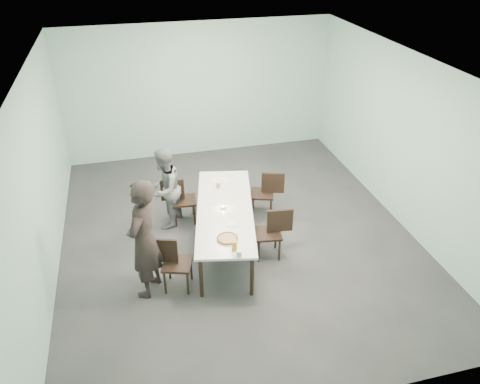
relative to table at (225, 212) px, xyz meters
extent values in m
plane|color=#333335|center=(0.27, 0.27, -0.69)|extent=(7.00, 7.00, 0.00)
cube|color=#A6D1C9|center=(0.27, 3.77, 0.81)|extent=(6.00, 0.02, 3.00)
cube|color=#A6D1C9|center=(0.27, -3.23, 0.81)|extent=(6.00, 0.02, 3.00)
cube|color=#A6D1C9|center=(-2.73, 0.27, 0.81)|extent=(0.02, 7.00, 3.00)
cube|color=#A6D1C9|center=(3.27, 0.27, 0.81)|extent=(0.02, 7.00, 3.00)
cube|color=white|center=(0.27, 0.27, 2.31)|extent=(6.00, 7.00, 0.02)
cube|color=white|center=(0.00, 0.00, 0.04)|extent=(1.41, 2.73, 0.04)
cylinder|color=black|center=(-0.61, -1.12, -0.34)|extent=(0.06, 0.06, 0.71)
cylinder|color=black|center=(-0.11, 1.27, -0.34)|extent=(0.06, 0.06, 0.71)
cylinder|color=black|center=(0.11, -1.27, -0.34)|extent=(0.06, 0.06, 0.71)
cylinder|color=black|center=(0.61, 1.12, -0.34)|extent=(0.06, 0.06, 0.71)
cube|color=black|center=(-0.91, -0.82, -0.26)|extent=(0.53, 0.53, 0.04)
cube|color=black|center=(-1.09, -0.76, -0.02)|extent=(0.41, 0.17, 0.40)
cylinder|color=black|center=(-1.12, -0.93, -0.49)|extent=(0.04, 0.04, 0.41)
cylinder|color=black|center=(-1.02, -0.60, -0.49)|extent=(0.04, 0.04, 0.41)
cylinder|color=black|center=(-0.80, -1.03, -0.49)|extent=(0.04, 0.04, 0.41)
cylinder|color=black|center=(-0.70, -0.71, -0.49)|extent=(0.04, 0.04, 0.41)
cube|color=black|center=(-0.55, 0.93, -0.26)|extent=(0.46, 0.46, 0.04)
cube|color=black|center=(-0.74, 0.95, -0.02)|extent=(0.42, 0.08, 0.40)
cylinder|color=black|center=(-0.74, 0.78, -0.49)|extent=(0.04, 0.04, 0.41)
cylinder|color=black|center=(-0.71, 1.12, -0.49)|extent=(0.04, 0.04, 0.41)
cylinder|color=black|center=(-0.40, 0.75, -0.49)|extent=(0.04, 0.04, 0.41)
cylinder|color=black|center=(-0.37, 1.09, -0.49)|extent=(0.04, 0.04, 0.41)
cube|color=black|center=(0.62, -0.41, -0.26)|extent=(0.47, 0.47, 0.04)
cube|color=black|center=(0.81, -0.44, -0.02)|extent=(0.42, 0.10, 0.40)
cylinder|color=black|center=(0.81, -0.27, -0.49)|extent=(0.04, 0.04, 0.41)
cylinder|color=black|center=(0.76, -0.61, -0.49)|extent=(0.04, 0.04, 0.41)
cylinder|color=black|center=(0.47, -0.22, -0.49)|extent=(0.04, 0.04, 0.41)
cylinder|color=black|center=(0.43, -0.56, -0.49)|extent=(0.04, 0.04, 0.41)
cube|color=black|center=(0.89, 0.82, -0.26)|extent=(0.53, 0.53, 0.04)
cube|color=black|center=(1.07, 0.76, -0.02)|extent=(0.41, 0.17, 0.40)
cylinder|color=black|center=(1.11, 0.92, -0.49)|extent=(0.04, 0.04, 0.41)
cylinder|color=black|center=(1.00, 0.60, -0.49)|extent=(0.04, 0.04, 0.41)
cylinder|color=black|center=(0.79, 1.03, -0.49)|extent=(0.04, 0.04, 0.41)
cylinder|color=black|center=(0.68, 0.71, -0.49)|extent=(0.04, 0.04, 0.41)
imported|color=black|center=(-1.34, -0.79, 0.24)|extent=(0.72, 0.81, 1.87)
imported|color=slate|center=(-0.87, 0.90, 0.06)|extent=(0.85, 0.91, 1.50)
cylinder|color=white|center=(-0.15, -0.84, 0.06)|extent=(0.34, 0.34, 0.01)
cylinder|color=tan|center=(-0.15, -0.84, 0.08)|extent=(0.30, 0.30, 0.01)
torus|color=brown|center=(-0.15, -0.84, 0.08)|extent=(0.32, 0.32, 0.03)
cylinder|color=white|center=(0.01, -0.47, 0.06)|extent=(0.18, 0.18, 0.01)
cylinder|color=#BC7A29|center=(-0.11, -1.10, 0.13)|extent=(0.08, 0.08, 0.15)
cylinder|color=silver|center=(-0.07, -1.25, 0.10)|extent=(0.08, 0.08, 0.09)
cylinder|color=silver|center=(-0.02, 0.01, 0.07)|extent=(0.06, 0.06, 0.03)
cylinder|color=orange|center=(-0.02, 0.01, 0.10)|extent=(0.04, 0.04, 0.01)
cylinder|color=#BC7A29|center=(0.04, 0.70, 0.10)|extent=(0.07, 0.07, 0.08)
cube|color=silver|center=(0.10, 0.95, 0.06)|extent=(0.34, 0.28, 0.01)
camera|label=1|loc=(-1.34, -6.29, 4.18)|focal=35.00mm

